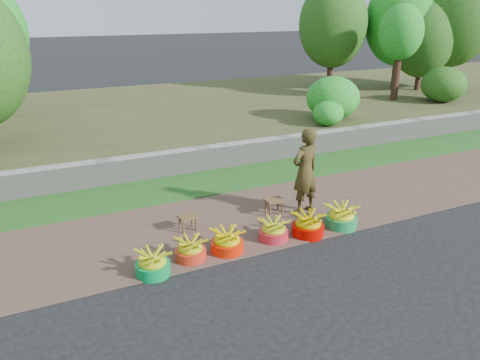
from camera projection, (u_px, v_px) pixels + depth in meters
name	position (u px, v px, depth m)	size (l,w,h in m)	color
ground_plane	(295.00, 246.00, 7.48)	(120.00, 120.00, 0.00)	black
dirt_shoulder	(259.00, 216.00, 8.53)	(80.00, 2.50, 0.02)	brown
grass_verge	(217.00, 181.00, 10.22)	(80.00, 1.50, 0.04)	#255B1D
retaining_wall	(202.00, 159.00, 10.85)	(80.00, 0.35, 0.55)	gray
earth_bank	(147.00, 118.00, 15.01)	(80.00, 10.00, 0.50)	#434523
vegetation	(55.00, 40.00, 12.17)	(30.94, 8.17, 4.79)	#311C13
basin_a	(153.00, 264.00, 6.64)	(0.50, 0.50, 0.37)	#02883E
basin_b	(190.00, 250.00, 7.03)	(0.47, 0.47, 0.35)	red
basin_c	(227.00, 242.00, 7.24)	(0.51, 0.51, 0.38)	red
basin_d	(274.00, 231.00, 7.62)	(0.49, 0.49, 0.36)	#B71F2C
basin_e	(308.00, 225.00, 7.78)	(0.54, 0.54, 0.40)	#AF0600
basin_f	(341.00, 217.00, 8.07)	(0.55, 0.55, 0.41)	#1A8747
stool_left	(188.00, 218.00, 7.90)	(0.32, 0.26, 0.27)	brown
stool_right	(274.00, 202.00, 8.51)	(0.34, 0.26, 0.29)	brown
vendor_woman	(305.00, 171.00, 8.40)	(0.58, 0.38, 1.59)	black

